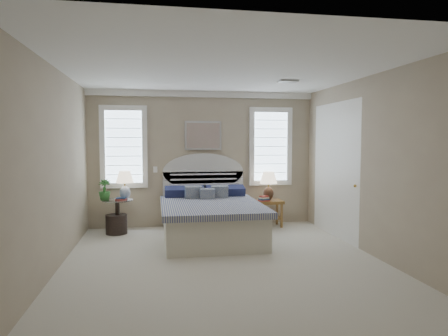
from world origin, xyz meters
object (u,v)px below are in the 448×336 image
bed (210,216)px  floor_pot (117,224)px  side_table_left (118,213)px  lamp_right (268,182)px  lamp_left (125,182)px  nightstand_right (270,207)px

bed → floor_pot: bed is taller
side_table_left → lamp_right: lamp_right is taller
lamp_right → side_table_left: bearing=-176.6°
floor_pot → lamp_left: size_ratio=0.73×
lamp_left → lamp_right: 2.81m
floor_pot → lamp_left: bearing=31.5°
nightstand_right → floor_pot: nightstand_right is taller
nightstand_right → lamp_left: bearing=-179.3°
floor_pot → lamp_right: bearing=3.9°
floor_pot → lamp_right: (2.96, 0.20, 0.70)m
bed → lamp_left: bearing=156.5°
bed → side_table_left: size_ratio=3.61×
lamp_left → lamp_right: bearing=2.2°
lamp_right → bed: bearing=-149.4°
floor_pot → lamp_left: (0.16, 0.10, 0.78)m
nightstand_right → lamp_left: size_ratio=1.00×
side_table_left → nightstand_right: (2.95, 0.10, -0.00)m
bed → nightstand_right: bearing=28.0°
floor_pot → lamp_left: lamp_left is taller
lamp_left → side_table_left: bearing=-154.2°
nightstand_right → lamp_right: bearing=95.9°
nightstand_right → lamp_right: size_ratio=0.92×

